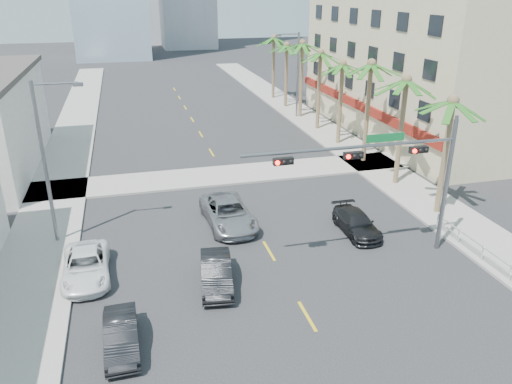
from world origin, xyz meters
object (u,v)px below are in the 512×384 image
Objects in this scene: car_lane_center at (228,213)px; car_lane_right at (356,223)px; car_lane_left at (216,273)px; traffic_signal_mast at (394,166)px; car_parked_far at (86,266)px; car_parked_mid at (121,336)px.

car_lane_center is 7.55m from car_lane_right.
traffic_signal_mast is at bearing 11.15° from car_lane_left.
car_parked_mid is at bearing -75.73° from car_parked_far.
car_lane_left is 0.97× the size of car_lane_right.
car_lane_left is at bearing -109.45° from car_lane_center.
car_lane_left is at bearing -158.52° from car_lane_right.
car_lane_center is (6.33, 9.81, 0.17)m from car_parked_mid.
traffic_signal_mast reaches higher than car_parked_far.
car_parked_mid is 14.99m from car_lane_right.
car_lane_right is at bearing 26.53° from car_parked_mid.
car_parked_far is (-1.60, 5.78, 0.05)m from car_parked_mid.
traffic_signal_mast reaches higher than car_parked_mid.
car_parked_mid is 0.90× the size of car_lane_left.
traffic_signal_mast is at bearing 15.64° from car_parked_mid.
traffic_signal_mast reaches higher than car_lane_left.
car_parked_far is (-15.18, 1.73, -4.40)m from traffic_signal_mast.
car_lane_center reaches higher than car_lane_right.
car_lane_right is at bearing 28.82° from car_lane_left.
car_lane_right is (13.30, 6.92, 0.00)m from car_parked_mid.
car_parked_far is at bearing 104.50° from car_parked_mid.
traffic_signal_mast is 2.62× the size of car_lane_right.
car_lane_right is at bearing -25.27° from car_lane_center.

